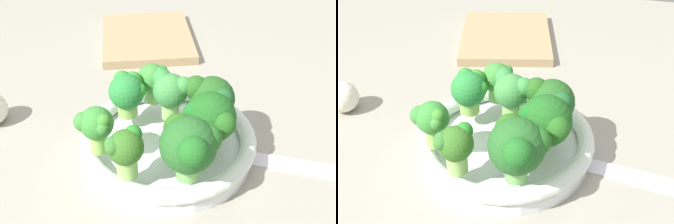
# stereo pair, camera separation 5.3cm
# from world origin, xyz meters

# --- Properties ---
(ground_plane) EXTENTS (1.30, 1.30, 0.03)m
(ground_plane) POSITION_xyz_m (0.00, 0.00, -0.01)
(ground_plane) COLOR gray
(bowl) EXTENTS (0.23, 0.23, 0.04)m
(bowl) POSITION_xyz_m (-0.03, 0.03, 0.02)
(bowl) COLOR white
(bowl) RESTS_ON ground_plane
(broccoli_floret_0) EXTENTS (0.08, 0.07, 0.08)m
(broccoli_floret_0) POSITION_xyz_m (0.05, 0.06, 0.08)
(broccoli_floret_0) COLOR #75B960
(broccoli_floret_0) RESTS_ON bowl
(broccoli_floret_1) EXTENTS (0.04, 0.04, 0.06)m
(broccoli_floret_1) POSITION_xyz_m (0.05, -0.01, 0.08)
(broccoli_floret_1) COLOR #93CB66
(broccoli_floret_1) RESTS_ON bowl
(broccoli_floret_2) EXTENTS (0.05, 0.05, 0.07)m
(broccoli_floret_2) POSITION_xyz_m (-0.07, 0.03, 0.08)
(broccoli_floret_2) COLOR #9AD16B
(broccoli_floret_2) RESTS_ON bowl
(broccoli_floret_3) EXTENTS (0.06, 0.07, 0.07)m
(broccoli_floret_3) POSITION_xyz_m (-0.02, 0.08, 0.08)
(broccoli_floret_3) COLOR #9FDA69
(broccoli_floret_3) RESTS_ON bowl
(broccoli_floret_4) EXTENTS (0.07, 0.07, 0.07)m
(broccoli_floret_4) POSITION_xyz_m (-0.06, 0.08, 0.08)
(broccoli_floret_4) COLOR #85C758
(broccoli_floret_4) RESTS_ON bowl
(broccoli_floret_5) EXTENTS (0.04, 0.04, 0.06)m
(broccoli_floret_5) POSITION_xyz_m (-0.10, 0.00, 0.07)
(broccoli_floret_5) COLOR #7BBD5C
(broccoli_floret_5) RESTS_ON bowl
(broccoli_floret_6) EXTENTS (0.04, 0.05, 0.06)m
(broccoli_floret_6) POSITION_xyz_m (0.02, -0.05, 0.08)
(broccoli_floret_6) COLOR #93CF58
(broccoli_floret_6) RESTS_ON bowl
(broccoli_floret_7) EXTENTS (0.05, 0.05, 0.06)m
(broccoli_floret_7) POSITION_xyz_m (-0.07, -0.03, 0.07)
(broccoli_floret_7) COLOR #90C45A
(broccoli_floret_7) RESTS_ON bowl
(cutting_board) EXTENTS (0.24, 0.22, 0.02)m
(cutting_board) POSITION_xyz_m (-0.36, -0.05, 0.01)
(cutting_board) COLOR tan
(cutting_board) RESTS_ON ground_plane
(garlic_bulb) EXTENTS (0.05, 0.05, 0.05)m
(garlic_bulb) POSITION_xyz_m (-0.07, -0.23, 0.02)
(garlic_bulb) COLOR white
(garlic_bulb) RESTS_ON ground_plane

